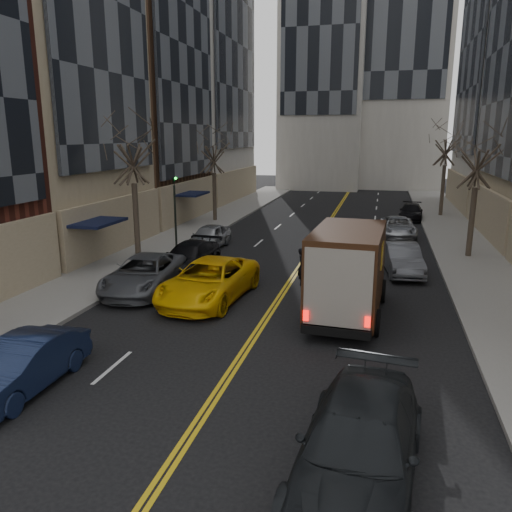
{
  "coord_description": "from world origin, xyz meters",
  "views": [
    {
      "loc": [
        3.95,
        -4.11,
        6.69
      ],
      "look_at": [
        -0.58,
        13.81,
        2.2
      ],
      "focal_mm": 35.0,
      "sensor_mm": 36.0,
      "label": 1
    }
  ],
  "objects": [
    {
      "name": "parked_lf_c",
      "position": [
        -5.96,
        15.08,
        0.77
      ],
      "size": [
        3.1,
        5.77,
        1.54
      ],
      "primitive_type": "imported",
      "rotation": [
        0.0,
        0.0,
        0.1
      ],
      "color": "#4E5056",
      "rests_on": "ground"
    },
    {
      "name": "ups_truck",
      "position": [
        2.91,
        14.09,
        1.74
      ],
      "size": [
        2.83,
        6.4,
        3.45
      ],
      "rotation": [
        0.0,
        0.0,
        -0.05
      ],
      "color": "black",
      "rests_on": "ground"
    },
    {
      "name": "parked_lf_d",
      "position": [
        -5.27,
        18.61,
        0.72
      ],
      "size": [
        2.27,
        5.04,
        1.43
      ],
      "primitive_type": "imported",
      "rotation": [
        0.0,
        0.0,
        -0.05
      ],
      "color": "black",
      "rests_on": "ground"
    },
    {
      "name": "tree_rt_far",
      "position": [
        8.8,
        40.0,
        6.74
      ],
      "size": [
        3.2,
        3.2,
        9.11
      ],
      "color": "#382D23",
      "rests_on": "sidewalk_right"
    },
    {
      "name": "observer_sedan",
      "position": [
        3.8,
        4.69,
        0.81
      ],
      "size": [
        2.8,
        5.78,
        1.62
      ],
      "rotation": [
        0.0,
        0.0,
        -0.1
      ],
      "color": "black",
      "rests_on": "ground"
    },
    {
      "name": "streetwall_left",
      "position": [
        -16.3,
        30.9,
        15.56
      ],
      "size": [
        14.0,
        49.5,
        36.0
      ],
      "color": "#562319",
      "rests_on": "ground"
    },
    {
      "name": "parked_rt_c",
      "position": [
        6.3,
        37.8,
        0.64
      ],
      "size": [
        2.12,
        4.52,
        1.27
      ],
      "primitive_type": "imported",
      "rotation": [
        0.0,
        0.0,
        -0.08
      ],
      "color": "black",
      "rests_on": "ground"
    },
    {
      "name": "tree_lf_mid",
      "position": [
        -8.8,
        20.0,
        6.6
      ],
      "size": [
        3.2,
        3.2,
        8.91
      ],
      "color": "#382D23",
      "rests_on": "sidewalk_left"
    },
    {
      "name": "parked_lf_e",
      "position": [
        -6.05,
        23.81,
        0.72
      ],
      "size": [
        1.93,
        4.3,
        1.44
      ],
      "primitive_type": "imported",
      "rotation": [
        0.0,
        0.0,
        -0.06
      ],
      "color": "#A2A5A9",
      "rests_on": "ground"
    },
    {
      "name": "parked_rt_a",
      "position": [
        5.1,
        20.86,
        0.73
      ],
      "size": [
        2.14,
        4.62,
        1.47
      ],
      "primitive_type": "imported",
      "rotation": [
        0.0,
        0.0,
        0.13
      ],
      "color": "#515359",
      "rests_on": "ground"
    },
    {
      "name": "parked_lf_b",
      "position": [
        -5.1,
        6.23,
        0.71
      ],
      "size": [
        1.52,
        4.31,
        1.42
      ],
      "primitive_type": "imported",
      "rotation": [
        0.0,
        0.0,
        0.0
      ],
      "color": "#101934",
      "rests_on": "ground"
    },
    {
      "name": "tree_lf_far",
      "position": [
        -8.8,
        33.0,
        6.02
      ],
      "size": [
        3.2,
        3.2,
        8.12
      ],
      "color": "#382D23",
      "rests_on": "sidewalk_left"
    },
    {
      "name": "taxi",
      "position": [
        -2.79,
        14.6,
        0.83
      ],
      "size": [
        3.19,
        6.17,
        1.66
      ],
      "primitive_type": "imported",
      "rotation": [
        0.0,
        0.0,
        -0.07
      ],
      "color": "#EFB70A",
      "rests_on": "ground"
    },
    {
      "name": "sidewalk_left",
      "position": [
        -9.0,
        27.0,
        0.07
      ],
      "size": [
        4.0,
        66.0,
        0.15
      ],
      "primitive_type": "cube",
      "color": "slate",
      "rests_on": "ground"
    },
    {
      "name": "traffic_signal",
      "position": [
        -7.39,
        22.0,
        2.82
      ],
      "size": [
        0.29,
        0.26,
        4.7
      ],
      "color": "black",
      "rests_on": "sidewalk_left"
    },
    {
      "name": "sidewalk_right",
      "position": [
        9.0,
        27.0,
        0.07
      ],
      "size": [
        4.0,
        66.0,
        0.15
      ],
      "primitive_type": "cube",
      "color": "slate",
      "rests_on": "ground"
    },
    {
      "name": "tree_rt_mid",
      "position": [
        8.8,
        25.0,
        6.17
      ],
      "size": [
        3.2,
        3.2,
        8.32
      ],
      "color": "#382D23",
      "rests_on": "sidewalk_right"
    },
    {
      "name": "pedestrian",
      "position": [
        0.61,
        17.71,
        0.86
      ],
      "size": [
        0.52,
        0.69,
        1.73
      ],
      "primitive_type": "imported",
      "rotation": [
        0.0,
        0.0,
        1.75
      ],
      "color": "black",
      "rests_on": "ground"
    },
    {
      "name": "parked_rt_b",
      "position": [
        5.1,
        30.39,
        0.66
      ],
      "size": [
        2.51,
        4.89,
        1.32
      ],
      "primitive_type": "imported",
      "rotation": [
        0.0,
        0.0,
        0.07
      ],
      "color": "#B5B8BD",
      "rests_on": "ground"
    }
  ]
}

